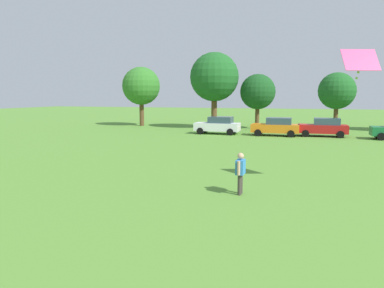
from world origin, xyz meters
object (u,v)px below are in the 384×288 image
Objects in this scene: parked_car_white_0 at (218,125)px; tree_far_left at (141,86)px; kite at (360,61)px; parked_car_orange_1 at (276,127)px; adult_bystander at (240,170)px; parked_car_red_2 at (324,127)px; tree_center_left at (258,92)px; tree_left at (214,77)px; tree_center_right at (337,91)px.

parked_car_white_0 is 13.72m from tree_far_left.
parked_car_orange_1 is at bearing 103.62° from kite.
parked_car_orange_1 reaches higher than adult_bystander.
adult_bystander is 21.95m from parked_car_red_2.
tree_left is at bearing -168.77° from tree_center_left.
adult_bystander is at bearing 91.06° from parked_car_orange_1.
tree_left is 13.43m from tree_center_right.
kite is at bearing 120.18° from adult_bystander.
parked_car_red_2 is 8.61m from tree_center_right.
parked_car_red_2 is 13.58m from tree_left.
kite is 0.35× the size of parked_car_white_0.
tree_center_right reaches higher than parked_car_white_0.
adult_bystander is at bearing -58.06° from tree_far_left.
adult_bystander is at bearing -83.76° from tree_center_left.
parked_car_white_0 is 0.69× the size of tree_center_right.
kite is 0.25× the size of tree_center_left.
parked_car_orange_1 is 0.69× the size of tree_center_right.
tree_far_left is at bearing 175.34° from tree_left.
parked_car_red_2 is at bearing -41.93° from tree_center_left.
adult_bystander is 32.71m from tree_far_left.
kite is 19.84m from parked_car_red_2.
tree_center_right is at bearing -101.10° from parked_car_red_2.
parked_car_orange_1 is at bearing -68.79° from tree_center_left.
tree_center_left is at bearing -112.61° from parked_car_white_0.
tree_far_left reaches higher than parked_car_red_2.
tree_far_left is (-16.79, 6.63, 4.00)m from parked_car_orange_1.
tree_far_left is 14.17m from tree_center_left.
parked_car_red_2 is 0.69× the size of tree_center_right.
tree_center_right is (5.69, 8.48, 3.34)m from parked_car_orange_1.
tree_far_left reaches higher than parked_car_orange_1.
parked_car_white_0 is at bearing -30.56° from tree_far_left.
adult_bystander is 0.26× the size of tree_center_left.
tree_far_left reaches higher than tree_center_left.
parked_car_white_0 is (-5.88, 20.89, -0.08)m from adult_bystander.
tree_far_left is at bearing -21.56° from parked_car_orange_1.
tree_far_left is (-11.30, 6.67, 4.00)m from parked_car_white_0.
adult_bystander is 28.08m from tree_center_left.
parked_car_white_0 is at bearing 0.38° from parked_car_orange_1.
parked_car_orange_1 is 10.64m from tree_left.
tree_left is 1.40× the size of tree_center_left.
tree_left reaches higher than adult_bystander.
kite is at bearing 103.62° from parked_car_orange_1.
adult_bystander is 0.25× the size of tree_center_right.
tree_center_left reaches higher than adult_bystander.
kite is 19.68m from parked_car_orange_1.
parked_car_red_2 is (-0.37, 19.40, -4.14)m from kite.
tree_center_left is (-2.64, 6.81, 3.26)m from parked_car_orange_1.
kite is 26.52m from tree_center_left.
kite reaches higher than parked_car_orange_1.
tree_far_left is 1.16× the size of tree_center_right.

